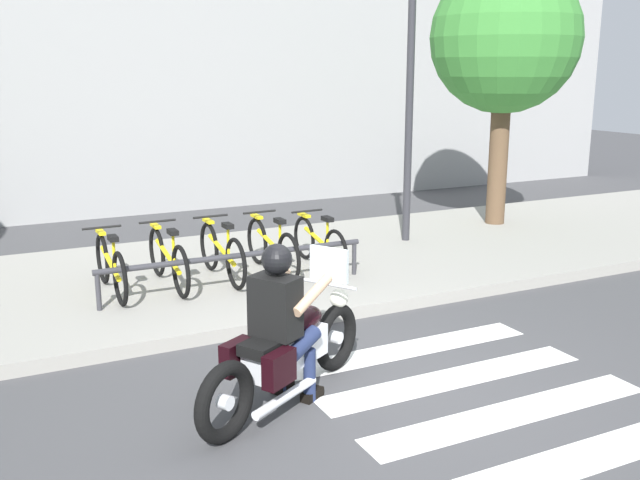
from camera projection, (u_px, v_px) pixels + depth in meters
ground_plane at (391, 393)px, 6.47m from camera, size 48.00×48.00×0.00m
sidewalk at (238, 273)px, 9.97m from camera, size 24.00×4.40×0.15m
crosswalk_stripe_0 at (582, 458)px, 5.37m from camera, size 2.80×0.40×0.01m
crosswalk_stripe_1 at (510, 413)px, 6.07m from camera, size 2.80×0.40×0.01m
crosswalk_stripe_2 at (453, 378)px, 6.77m from camera, size 2.80×0.40×0.01m
crosswalk_stripe_3 at (407, 349)px, 7.46m from camera, size 2.80×0.40×0.01m
motorcycle at (287, 351)px, 6.20m from camera, size 2.04×1.28×1.25m
rider at (281, 313)px, 6.06m from camera, size 0.77×0.72×1.45m
bicycle_0 at (111, 266)px, 8.73m from camera, size 0.48×1.67×0.78m
bicycle_1 at (168, 259)px, 9.04m from camera, size 0.48×1.74×0.79m
bicycle_2 at (222, 253)px, 9.34m from camera, size 0.48×1.68×0.80m
bicycle_3 at (272, 247)px, 9.65m from camera, size 0.48×1.71×0.79m
bicycle_4 at (319, 243)px, 9.96m from camera, size 0.48×1.58×0.75m
bike_rack at (236, 259)px, 8.85m from camera, size 3.44×0.07×0.49m
street_lamp at (410, 78)px, 11.02m from camera, size 0.28×0.28×4.49m
tree_near_rack at (505, 40)px, 12.16m from camera, size 2.55×2.55×4.64m
building_backdrop at (134, 36)px, 14.15m from camera, size 24.00×1.20×6.96m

